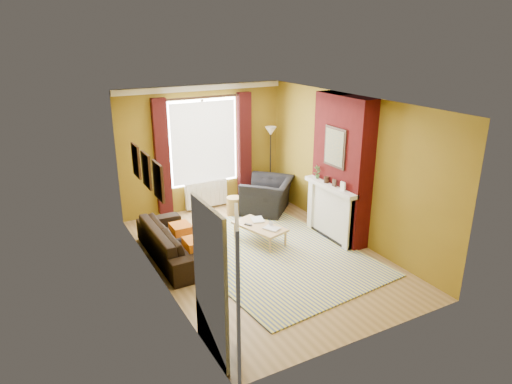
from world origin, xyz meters
TOP-DOWN VIEW (x-y plane):
  - ground at (0.00, 0.00)m, footprint 5.50×5.50m
  - room_walls at (0.64, 0.28)m, footprint 3.82×5.54m
  - striped_rug at (0.17, -0.04)m, footprint 3.14×4.11m
  - sofa at (-1.42, 0.68)m, footprint 0.86×2.16m
  - armchair at (1.15, 1.83)m, footprint 1.54×1.54m
  - coffee_table at (0.21, 0.50)m, footprint 0.81×1.17m
  - wicker_stool at (0.39, 2.00)m, footprint 0.41×0.41m
  - floor_lamp at (1.55, 2.40)m, footprint 0.29×0.29m
  - book_a at (0.23, 0.19)m, footprint 0.33×0.36m
  - book_b at (0.18, 0.77)m, footprint 0.31×0.37m
  - mug at (0.38, 0.36)m, footprint 0.09×0.09m
  - tv_remote at (0.02, 0.61)m, footprint 0.12×0.16m

SIDE VIEW (x-z plane):
  - ground at x=0.00m, z-range 0.00..0.00m
  - striped_rug at x=0.17m, z-range 0.00..0.02m
  - wicker_stool at x=0.39m, z-range 0.00..0.41m
  - sofa at x=-1.42m, z-range 0.00..0.63m
  - coffee_table at x=0.21m, z-range 0.14..0.49m
  - tv_remote at x=0.02m, z-range 0.35..0.38m
  - book_b at x=0.18m, z-range 0.35..0.38m
  - book_a at x=0.23m, z-range 0.35..0.38m
  - armchair at x=1.15m, z-range 0.00..0.75m
  - mug at x=0.38m, z-range 0.35..0.44m
  - room_walls at x=0.64m, z-range -0.03..2.80m
  - floor_lamp at x=1.55m, z-range 0.52..2.32m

